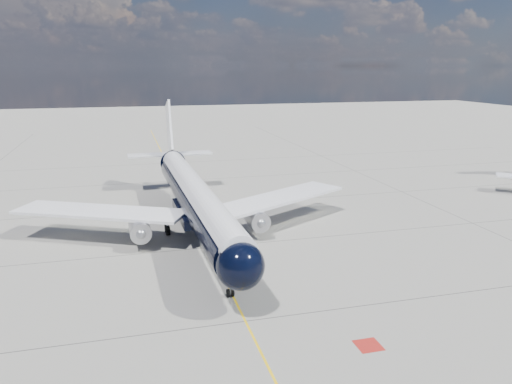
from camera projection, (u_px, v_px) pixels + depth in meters
ground at (184, 197)px, 67.33m from camera, size 320.00×320.00×0.00m
taxiway_centerline at (189, 207)px, 62.65m from camera, size 0.16×160.00×0.01m
red_marking at (368, 345)px, 31.57m from camera, size 1.60×1.60×0.01m
main_airliner at (194, 196)px, 52.27m from camera, size 36.37×44.23×12.79m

